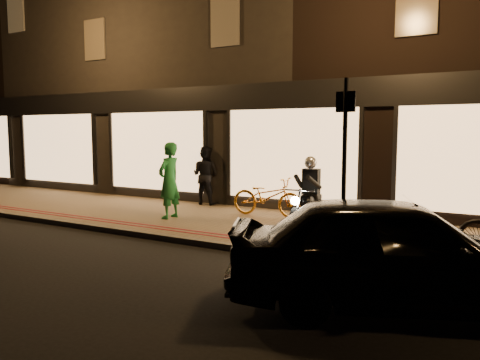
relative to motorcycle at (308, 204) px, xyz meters
The scene contains 11 objects.
ground 2.31m from the motorcycle, 129.73° to the right, with size 90.00×90.00×0.00m, color black.
sidewalk 1.58m from the motorcycle, 167.18° to the left, with size 50.00×4.00×0.12m, color brown.
kerb_stone 2.25m from the motorcycle, 130.58° to the right, with size 50.00×0.14×0.12m, color #59544C.
red_kerb_lines 1.90m from the motorcycle, 141.00° to the right, with size 50.00×0.26×0.01m.
building_row 8.23m from the motorcycle, 100.83° to the left, with size 48.00×10.11×8.50m.
motorcycle is the anchor object (origin of this frame).
sign_post 1.90m from the motorcycle, 46.08° to the right, with size 0.35×0.09×3.00m.
bicycle_gold 2.05m from the motorcycle, 140.68° to the left, with size 0.65×1.86×0.98m, color orange.
person_green 3.54m from the motorcycle, behind, with size 0.67×0.44×1.84m, color #217D39.
person_dark 4.51m from the motorcycle, 151.97° to the left, with size 0.81×0.63×1.68m, color black.
parked_car 3.83m from the motorcycle, 51.85° to the right, with size 1.70×4.24×1.44m, color black.
Camera 1 is at (4.91, -7.30, 2.23)m, focal length 35.00 mm.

